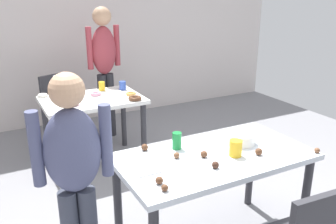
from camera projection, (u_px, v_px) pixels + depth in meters
wall_back at (83, 30)px, 5.02m from camera, size 6.40×0.10×2.60m
dining_table_near at (214, 167)px, 2.50m from camera, size 1.35×0.72×0.75m
dining_table_far at (93, 109)px, 3.79m from camera, size 1.02×0.71×0.75m
chair_far_table at (61, 106)px, 4.34m from camera, size 0.52×0.52×0.87m
person_girl_near at (74, 171)px, 2.04m from camera, size 0.46×0.25×1.42m
person_adult_far at (104, 61)px, 4.41m from camera, size 0.45×0.26×1.65m
mixing_bowl at (241, 138)px, 2.63m from camera, size 0.21×0.21×0.08m
soda_can at (177, 141)px, 2.54m from camera, size 0.07×0.07×0.12m
fork_near at (149, 175)px, 2.19m from camera, size 0.17×0.02×0.01m
cup_near_0 at (236, 148)px, 2.43m from camera, size 0.09×0.09×0.11m
cake_ball_0 at (145, 147)px, 2.52m from camera, size 0.05×0.05×0.05m
cake_ball_1 at (177, 155)px, 2.40m from camera, size 0.04×0.04×0.04m
cake_ball_2 at (159, 180)px, 2.08m from camera, size 0.05×0.05×0.05m
cake_ball_3 at (317, 150)px, 2.48m from camera, size 0.04×0.04×0.04m
cake_ball_4 at (165, 188)px, 2.01m from camera, size 0.04×0.04×0.04m
cake_ball_5 at (259, 152)px, 2.45m from camera, size 0.05×0.05×0.05m
cake_ball_6 at (215, 165)px, 2.27m from camera, size 0.05×0.05×0.05m
cake_ball_7 at (204, 154)px, 2.42m from camera, size 0.05×0.05×0.05m
cake_ball_8 at (245, 131)px, 2.81m from camera, size 0.04×0.04×0.04m
pitcher_far at (59, 87)px, 3.75m from camera, size 0.11×0.11×0.23m
cup_far_0 at (102, 86)px, 4.03m from camera, size 0.07×0.07×0.10m
cup_far_1 at (123, 86)px, 4.06m from camera, size 0.08×0.08×0.10m
donut_far_0 at (96, 94)px, 3.85m from camera, size 0.12×0.12×0.03m
donut_far_1 at (131, 94)px, 3.86m from camera, size 0.11×0.11×0.03m
donut_far_2 at (135, 98)px, 3.68m from camera, size 0.14×0.14×0.04m
donut_far_3 at (43, 95)px, 3.80m from camera, size 0.10×0.10×0.03m
donut_far_4 at (73, 104)px, 3.51m from camera, size 0.12×0.12×0.03m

